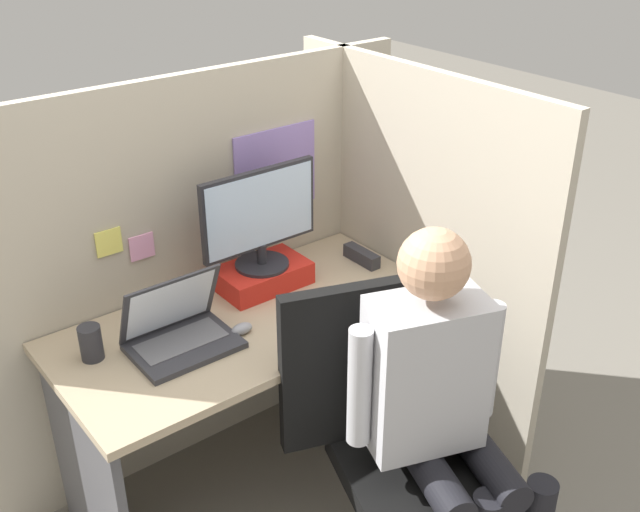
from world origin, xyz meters
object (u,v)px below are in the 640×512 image
stapler (362,256)px  person (443,400)px  paper_box (262,275)px  monitor (260,217)px  pen_cup (91,343)px  office_chair (389,437)px  laptop (180,333)px  carrot_toy (351,312)px

stapler → person: bearing=-114.6°
paper_box → monitor: size_ratio=0.71×
paper_box → stapler: (0.40, -0.09, -0.02)m
pen_cup → office_chair: bearing=-44.2°
paper_box → office_chair: (-0.01, -0.70, -0.28)m
paper_box → laptop: size_ratio=0.99×
monitor → office_chair: (-0.01, -0.70, -0.51)m
paper_box → stapler: bearing=-12.0°
laptop → pen_cup: 0.27m
laptop → office_chair: size_ratio=0.33×
laptop → person: size_ratio=0.26×
pen_cup → monitor: bearing=4.5°
monitor → person: (0.05, -0.86, -0.29)m
monitor → office_chair: monitor is taller
paper_box → person: (0.05, -0.86, -0.05)m
monitor → pen_cup: monitor is taller
monitor → pen_cup: (-0.68, -0.05, -0.22)m
office_chair → carrot_toy: bearing=70.3°
carrot_toy → person: (-0.06, -0.49, -0.04)m
stapler → office_chair: (-0.41, -0.62, -0.26)m
monitor → carrot_toy: size_ratio=2.98×
carrot_toy → pen_cup: (-0.79, 0.32, 0.03)m
person → paper_box: bearing=93.3°
office_chair → paper_box: bearing=89.4°
paper_box → monitor: (0.00, 0.00, 0.23)m
stapler → office_chair: bearing=-123.8°
monitor → pen_cup: 0.71m
office_chair → pen_cup: bearing=135.8°
paper_box → laptop: laptop is taller
laptop → monitor: bearing=20.7°
paper_box → stapler: paper_box is taller
paper_box → carrot_toy: bearing=-73.2°
carrot_toy → person: person is taller
laptop → pen_cup: bearing=156.8°
laptop → person: (0.47, -0.70, -0.06)m
stapler → pen_cup: (-1.08, 0.03, 0.03)m
laptop → office_chair: office_chair is taller
stapler → office_chair: size_ratio=0.17×
stapler → paper_box: bearing=168.0°
monitor → carrot_toy: 0.46m
office_chair → pen_cup: (-0.67, 0.65, 0.29)m
monitor → stapler: 0.48m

